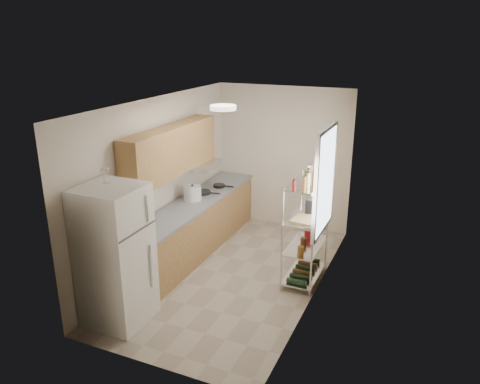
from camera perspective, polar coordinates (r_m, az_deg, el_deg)
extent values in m
cube|color=#AB9D8A|center=(7.19, -0.78, -10.12)|extent=(2.50, 4.40, 0.01)
cube|color=silver|center=(6.34, -0.88, 10.95)|extent=(2.50, 4.40, 0.01)
cube|color=#EEE0C7|center=(8.62, 5.25, 4.19)|extent=(2.50, 0.01, 2.60)
cube|color=#EEE0C7|center=(4.89, -11.66, -8.08)|extent=(2.50, 0.01, 2.60)
cube|color=#EEE0C7|center=(7.23, -9.92, 1.07)|extent=(0.01, 4.40, 2.60)
cube|color=#EEE0C7|center=(6.27, 9.69, -1.76)|extent=(0.01, 4.40, 2.60)
cube|color=tan|center=(7.72, -5.69, -4.46)|extent=(0.60, 3.48, 0.86)
cube|color=gray|center=(7.55, -5.70, -1.34)|extent=(0.63, 3.51, 0.04)
cube|color=#B7BABC|center=(6.67, -10.72, -4.44)|extent=(0.52, 0.44, 0.04)
cube|color=#B7BABC|center=(8.73, 0.24, -1.33)|extent=(0.01, 0.55, 0.72)
cube|color=tan|center=(7.07, -8.35, 5.04)|extent=(0.33, 2.20, 0.72)
cube|color=#B7BABC|center=(7.82, -4.79, 3.34)|extent=(0.50, 0.60, 0.12)
cube|color=white|center=(6.52, 10.32, 1.34)|extent=(0.06, 1.00, 1.46)
cube|color=silver|center=(7.09, 7.78, -9.79)|extent=(0.45, 0.90, 0.02)
cube|color=silver|center=(6.88, 7.94, -6.50)|extent=(0.45, 0.90, 0.02)
cube|color=silver|center=(6.70, 8.12, -3.03)|extent=(0.45, 0.90, 0.02)
cube|color=silver|center=(6.53, 8.32, 1.04)|extent=(0.45, 0.90, 0.02)
cylinder|color=silver|center=(6.46, 5.13, -5.95)|extent=(0.02, 0.02, 1.55)
cylinder|color=silver|center=(7.23, 7.36, -3.24)|extent=(0.02, 0.02, 1.55)
cylinder|color=silver|center=(6.36, 8.79, -6.55)|extent=(0.02, 0.02, 1.55)
cylinder|color=silver|center=(7.14, 10.65, -3.72)|extent=(0.02, 0.02, 1.55)
cylinder|color=white|center=(6.08, -2.07, 10.26)|extent=(0.34, 0.34, 0.05)
cube|color=white|center=(5.98, -14.98, -7.49)|extent=(0.73, 0.73, 1.78)
cylinder|color=silver|center=(7.60, -5.82, -0.13)|extent=(0.29, 0.29, 0.23)
cylinder|color=black|center=(7.90, -4.56, -0.04)|extent=(0.31, 0.31, 0.05)
cylinder|color=black|center=(8.23, -2.56, 0.77)|extent=(0.24, 0.24, 0.04)
cube|color=tan|center=(6.57, 8.06, -3.24)|extent=(0.36, 0.45, 0.03)
cube|color=black|center=(6.77, 8.61, -1.59)|extent=(0.19, 0.24, 0.25)
cube|color=#A11319|center=(7.14, 8.43, -4.71)|extent=(0.11, 0.15, 0.17)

